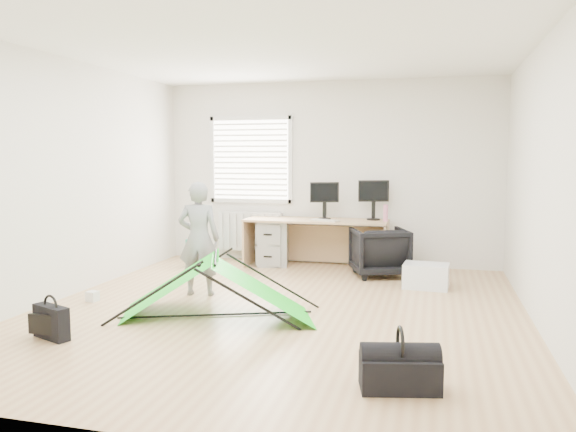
% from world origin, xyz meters
% --- Properties ---
extents(ground, '(5.50, 5.50, 0.00)m').
position_xyz_m(ground, '(0.00, 0.00, 0.00)').
color(ground, tan).
rests_on(ground, ground).
extents(back_wall, '(5.00, 0.02, 2.70)m').
position_xyz_m(back_wall, '(0.00, 2.75, 1.35)').
color(back_wall, silver).
rests_on(back_wall, ground).
extents(window, '(1.20, 0.06, 1.20)m').
position_xyz_m(window, '(-1.20, 2.71, 1.55)').
color(window, silver).
rests_on(window, back_wall).
extents(radiator, '(1.00, 0.12, 0.60)m').
position_xyz_m(radiator, '(-1.20, 2.67, 0.45)').
color(radiator, silver).
rests_on(radiator, back_wall).
extents(desk, '(2.05, 0.66, 0.70)m').
position_xyz_m(desk, '(-0.10, 2.37, 0.35)').
color(desk, tan).
rests_on(desk, ground).
extents(filing_cabinet, '(0.53, 0.64, 0.66)m').
position_xyz_m(filing_cabinet, '(-0.75, 2.42, 0.33)').
color(filing_cabinet, '#95999A').
rests_on(filing_cabinet, ground).
extents(monitor_left, '(0.42, 0.22, 0.39)m').
position_xyz_m(monitor_left, '(0.02, 2.39, 0.89)').
color(monitor_left, black).
rests_on(monitor_left, desk).
extents(monitor_right, '(0.44, 0.24, 0.42)m').
position_xyz_m(monitor_right, '(0.70, 2.51, 0.91)').
color(monitor_right, black).
rests_on(monitor_right, desk).
extents(keyboard, '(0.45, 0.29, 0.02)m').
position_xyz_m(keyboard, '(0.06, 2.21, 0.71)').
color(keyboard, beige).
rests_on(keyboard, desk).
extents(thermos, '(0.07, 0.07, 0.24)m').
position_xyz_m(thermos, '(0.89, 2.38, 0.82)').
color(thermos, pink).
rests_on(thermos, desk).
extents(office_chair, '(0.90, 0.92, 0.65)m').
position_xyz_m(office_chair, '(0.84, 2.00, 0.33)').
color(office_chair, black).
rests_on(office_chair, ground).
extents(person, '(0.53, 0.40, 1.32)m').
position_xyz_m(person, '(-1.07, 0.42, 0.66)').
color(person, gray).
rests_on(person, ground).
extents(kite, '(2.10, 1.49, 0.60)m').
position_xyz_m(kite, '(-0.55, -0.36, 0.30)').
color(kite, '#14D81D').
rests_on(kite, ground).
extents(storage_crate, '(0.56, 0.41, 0.30)m').
position_xyz_m(storage_crate, '(1.47, 1.44, 0.15)').
color(storage_crate, white).
rests_on(storage_crate, ground).
extents(tote_bag, '(0.34, 0.16, 0.40)m').
position_xyz_m(tote_bag, '(-1.79, 2.02, 0.20)').
color(tote_bag, '#23A884').
rests_on(tote_bag, ground).
extents(laptop_bag, '(0.41, 0.25, 0.30)m').
position_xyz_m(laptop_bag, '(-1.68, -1.38, 0.15)').
color(laptop_bag, black).
rests_on(laptop_bag, ground).
extents(white_box, '(0.12, 0.12, 0.11)m').
position_xyz_m(white_box, '(-2.10, -0.16, 0.06)').
color(white_box, silver).
rests_on(white_box, ground).
extents(duffel_bag, '(0.58, 0.39, 0.23)m').
position_xyz_m(duffel_bag, '(1.35, -1.71, 0.12)').
color(duffel_bag, black).
rests_on(duffel_bag, ground).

